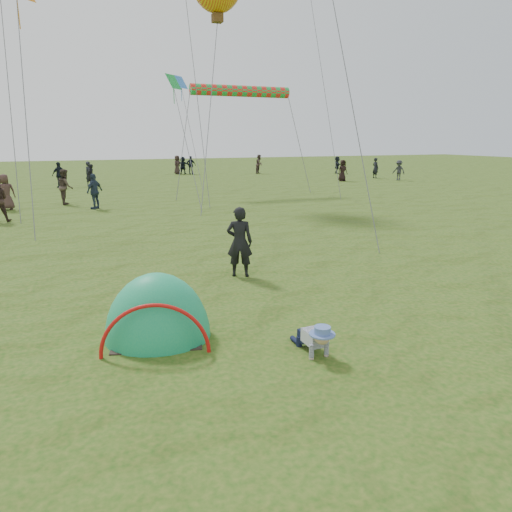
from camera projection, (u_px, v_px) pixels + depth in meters
name	position (u px, v px, depth m)	size (l,w,h in m)	color
ground	(284.00, 359.00, 7.06)	(140.00, 140.00, 0.00)	#1A490F
crawling_toddler	(315.00, 338.00, 7.15)	(0.51, 0.73, 0.56)	black
popup_tent	(159.00, 338.00, 7.80)	(1.77, 1.46, 2.29)	#129565
standing_adult	(240.00, 242.00, 11.08)	(0.63, 0.41, 1.73)	black
crowd_person_0	(89.00, 174.00, 32.09)	(0.63, 0.41, 1.72)	#21222B
crowd_person_1	(259.00, 164.00, 43.38)	(0.87, 0.67, 1.78)	#42312F
crowd_person_2	(60.00, 175.00, 31.05)	(1.02, 0.42, 1.73)	black
crowd_person_4	(5.00, 192.00, 21.44)	(0.83, 0.54, 1.69)	#452E2A
crowd_person_5	(183.00, 165.00, 43.00)	(1.50, 0.48, 1.61)	black
crowd_person_6	(375.00, 168.00, 38.42)	(0.62, 0.41, 1.70)	black
crowd_person_8	(191.00, 165.00, 42.56)	(0.99, 0.41, 1.68)	black
crowd_person_10	(177.00, 165.00, 42.76)	(0.84, 0.55, 1.72)	#2F2220
crowd_person_11	(337.00, 165.00, 43.58)	(1.50, 0.48, 1.61)	black
crowd_person_12	(91.00, 176.00, 31.28)	(0.58, 0.38, 1.58)	black
crowd_person_13	(66.00, 187.00, 23.29)	(0.87, 0.68, 1.79)	#42342D
crowd_person_14	(95.00, 191.00, 21.72)	(0.99, 0.41, 1.69)	#2A384C
crowd_person_15	(399.00, 170.00, 36.48)	(1.03, 0.59, 1.59)	#292A30
crowd_person_16	(343.00, 170.00, 35.85)	(0.81, 0.53, 1.65)	black
rainbow_tube_kite	(241.00, 91.00, 26.88)	(0.64, 0.64, 6.08)	red
diamond_kite_4	(181.00, 82.00, 31.86)	(1.00, 1.00, 0.00)	#367EDF
diamond_kite_9	(173.00, 82.00, 23.89)	(0.88, 0.88, 0.00)	green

